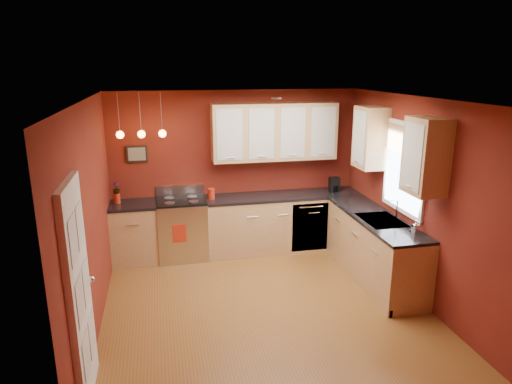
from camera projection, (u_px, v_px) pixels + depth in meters
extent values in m
plane|color=brown|center=(265.00, 306.00, 5.83)|extent=(4.20, 4.20, 0.00)
cube|color=#ECE6CE|center=(266.00, 99.00, 5.13)|extent=(4.00, 4.20, 0.02)
cube|color=maroon|center=(236.00, 171.00, 7.46)|extent=(4.00, 0.02, 2.60)
cube|color=maroon|center=(328.00, 291.00, 3.50)|extent=(4.00, 0.02, 2.60)
cube|color=maroon|center=(91.00, 221.00, 5.08)|extent=(0.02, 4.20, 2.60)
cube|color=maroon|center=(416.00, 199.00, 5.88)|extent=(0.02, 4.20, 2.60)
cube|color=tan|center=(135.00, 234.00, 7.07)|extent=(0.70, 0.60, 0.90)
cube|color=tan|center=(283.00, 223.00, 7.55)|extent=(2.54, 0.60, 0.90)
cube|color=tan|center=(374.00, 249.00, 6.47)|extent=(0.60, 2.10, 0.90)
cube|color=black|center=(133.00, 205.00, 6.94)|extent=(0.70, 0.62, 0.04)
cube|color=black|center=(283.00, 196.00, 7.42)|extent=(2.54, 0.62, 0.04)
cube|color=black|center=(376.00, 218.00, 6.35)|extent=(0.62, 2.10, 0.04)
cube|color=#BCBCC1|center=(182.00, 230.00, 7.22)|extent=(0.76, 0.64, 0.92)
cube|color=black|center=(184.00, 235.00, 6.93)|extent=(0.55, 0.02, 0.32)
cylinder|color=#BCBCC1|center=(183.00, 220.00, 6.85)|extent=(0.60, 0.02, 0.02)
cube|color=black|center=(181.00, 201.00, 7.09)|extent=(0.76, 0.60, 0.03)
cylinder|color=gray|center=(170.00, 203.00, 6.91)|extent=(0.16, 0.16, 0.01)
cylinder|color=gray|center=(193.00, 201.00, 6.99)|extent=(0.16, 0.16, 0.01)
cylinder|color=gray|center=(169.00, 198.00, 7.18)|extent=(0.16, 0.16, 0.01)
cylinder|color=gray|center=(192.00, 197.00, 7.25)|extent=(0.16, 0.16, 0.01)
cube|color=#BCBCC1|center=(180.00, 190.00, 7.34)|extent=(0.76, 0.04, 0.16)
cube|color=#BCBCC1|center=(310.00, 227.00, 7.35)|extent=(0.60, 0.02, 0.80)
cube|color=gray|center=(381.00, 222.00, 6.21)|extent=(0.50, 0.70, 0.05)
cube|color=black|center=(376.00, 218.00, 6.37)|extent=(0.42, 0.30, 0.02)
cube|color=black|center=(387.00, 227.00, 6.05)|extent=(0.42, 0.30, 0.02)
cylinder|color=white|center=(397.00, 209.00, 6.21)|extent=(0.02, 0.02, 0.28)
cylinder|color=white|center=(393.00, 200.00, 6.16)|extent=(0.16, 0.02, 0.02)
cube|color=white|center=(405.00, 168.00, 6.07)|extent=(0.04, 1.02, 1.22)
cube|color=white|center=(404.00, 168.00, 6.06)|extent=(0.01, 0.90, 1.10)
cube|color=#A98254|center=(405.00, 141.00, 5.96)|extent=(0.02, 0.96, 0.36)
cube|color=white|center=(79.00, 294.00, 4.03)|extent=(0.06, 0.82, 2.05)
cube|color=silver|center=(73.00, 240.00, 3.71)|extent=(0.00, 0.28, 0.40)
cube|color=silver|center=(80.00, 225.00, 4.05)|extent=(0.00, 0.28, 0.40)
cube|color=silver|center=(80.00, 301.00, 3.86)|extent=(0.00, 0.28, 0.40)
cube|color=silver|center=(86.00, 282.00, 4.20)|extent=(0.00, 0.28, 0.40)
cube|color=silver|center=(86.00, 357.00, 4.00)|extent=(0.00, 0.28, 0.40)
cube|color=silver|center=(92.00, 334.00, 4.34)|extent=(0.00, 0.28, 0.40)
sphere|color=white|center=(92.00, 279.00, 4.36)|extent=(0.06, 0.06, 0.06)
cube|color=tan|center=(275.00, 132.00, 7.24)|extent=(2.00, 0.35, 0.90)
cube|color=tan|center=(395.00, 146.00, 5.98)|extent=(0.35, 1.95, 0.90)
cube|color=black|center=(137.00, 154.00, 7.03)|extent=(0.32, 0.03, 0.26)
cylinder|color=gray|center=(118.00, 114.00, 6.51)|extent=(0.01, 0.01, 0.60)
sphere|color=#FFA53F|center=(120.00, 135.00, 6.59)|extent=(0.11, 0.11, 0.11)
cylinder|color=gray|center=(140.00, 113.00, 6.57)|extent=(0.01, 0.01, 0.60)
sphere|color=#FFA53F|center=(141.00, 134.00, 6.65)|extent=(0.11, 0.11, 0.11)
cylinder|color=gray|center=(161.00, 113.00, 6.63)|extent=(0.01, 0.01, 0.60)
sphere|color=#FFA53F|center=(162.00, 134.00, 6.71)|extent=(0.11, 0.11, 0.11)
cylinder|color=#AF2712|center=(211.00, 194.00, 7.15)|extent=(0.10, 0.10, 0.16)
cylinder|color=#AF2712|center=(211.00, 189.00, 7.12)|extent=(0.11, 0.11, 0.02)
cylinder|color=#AF2712|center=(117.00, 198.00, 6.94)|extent=(0.10, 0.10, 0.16)
imported|color=#AF2712|center=(116.00, 188.00, 6.90)|extent=(0.12, 0.12, 0.19)
cube|color=black|center=(334.00, 184.00, 7.57)|extent=(0.17, 0.14, 0.24)
cylinder|color=black|center=(335.00, 189.00, 7.55)|extent=(0.10, 0.10, 0.11)
imported|color=white|center=(416.00, 227.00, 5.70)|extent=(0.08, 0.08, 0.17)
cube|color=#AF2712|center=(179.00, 234.00, 6.88)|extent=(0.21, 0.01, 0.28)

